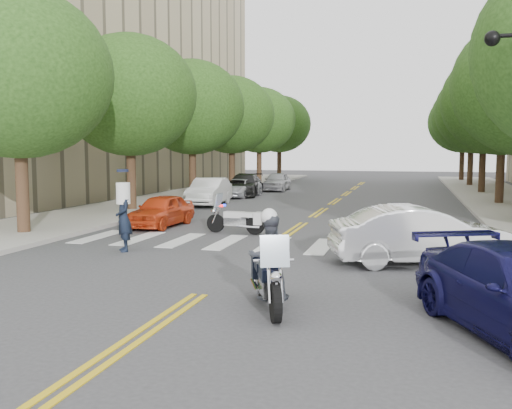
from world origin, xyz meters
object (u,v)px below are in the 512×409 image
at_px(motorcycle_police, 269,264).
at_px(officer_standing, 124,218).
at_px(motorcycle_parked, 240,220).
at_px(convertible, 421,235).

relative_size(motorcycle_police, officer_standing, 1.15).
bearing_deg(motorcycle_parked, officer_standing, 158.14).
bearing_deg(convertible, motorcycle_parked, 38.86).
height_order(motorcycle_parked, officer_standing, officer_standing).
relative_size(officer_standing, convertible, 0.42).
relative_size(motorcycle_parked, convertible, 0.47).
distance_m(motorcycle_police, motorcycle_parked, 9.63).
relative_size(motorcycle_police, convertible, 0.48).
xyz_separation_m(motorcycle_parked, convertible, (6.14, -3.98, 0.27)).
xyz_separation_m(motorcycle_police, motorcycle_parked, (-3.28, 9.05, -0.35)).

